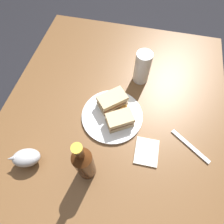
# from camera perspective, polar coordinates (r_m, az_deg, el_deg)

# --- Properties ---
(ground_plane) EXTENTS (6.00, 6.00, 0.00)m
(ground_plane) POSITION_cam_1_polar(r_m,az_deg,el_deg) (1.57, 0.10, -14.47)
(ground_plane) COLOR black
(dining_table) EXTENTS (1.21, 0.97, 0.78)m
(dining_table) POSITION_cam_1_polar(r_m,az_deg,el_deg) (1.19, 0.14, -9.70)
(dining_table) COLOR brown
(dining_table) RESTS_ON ground
(plate) EXTENTS (0.26, 0.26, 0.01)m
(plate) POSITION_cam_1_polar(r_m,az_deg,el_deg) (0.83, -0.19, -1.06)
(plate) COLOR white
(plate) RESTS_ON dining_table
(sandwich_half_left) EXTENTS (0.11, 0.12, 0.06)m
(sandwich_half_left) POSITION_cam_1_polar(r_m,az_deg,el_deg) (0.78, 2.31, -2.40)
(sandwich_half_left) COLOR #CCB284
(sandwich_half_left) RESTS_ON plate
(sandwich_half_right) EXTENTS (0.13, 0.14, 0.06)m
(sandwich_half_right) POSITION_cam_1_polar(r_m,az_deg,el_deg) (0.82, 0.07, 3.34)
(sandwich_half_right) COLOR #CCB284
(sandwich_half_right) RESTS_ON plate
(potato_wedge_front) EXTENTS (0.04, 0.04, 0.02)m
(potato_wedge_front) POSITION_cam_1_polar(r_m,az_deg,el_deg) (0.84, 2.93, 2.74)
(potato_wedge_front) COLOR gold
(potato_wedge_front) RESTS_ON plate
(potato_wedge_middle) EXTENTS (0.04, 0.05, 0.02)m
(potato_wedge_middle) POSITION_cam_1_polar(r_m,az_deg,el_deg) (0.84, 3.00, 2.05)
(potato_wedge_middle) COLOR #AD702D
(potato_wedge_middle) RESTS_ON plate
(potato_wedge_back) EXTENTS (0.05, 0.04, 0.02)m
(potato_wedge_back) POSITION_cam_1_polar(r_m,az_deg,el_deg) (0.82, 2.75, 0.29)
(potato_wedge_back) COLOR #AD702D
(potato_wedge_back) RESTS_ON plate
(potato_wedge_left_edge) EXTENTS (0.05, 0.04, 0.02)m
(potato_wedge_left_edge) POSITION_cam_1_polar(r_m,az_deg,el_deg) (0.85, 2.11, 3.67)
(potato_wedge_left_edge) COLOR #AD702D
(potato_wedge_left_edge) RESTS_ON plate
(pint_glass) EXTENTS (0.07, 0.07, 0.16)m
(pint_glass) POSITION_cam_1_polar(r_m,az_deg,el_deg) (0.91, 8.90, 12.49)
(pint_glass) COLOR white
(pint_glass) RESTS_ON dining_table
(gravy_boat) EXTENTS (0.10, 0.12, 0.07)m
(gravy_boat) POSITION_cam_1_polar(r_m,az_deg,el_deg) (0.79, -24.13, -12.29)
(gravy_boat) COLOR #B7B7BC
(gravy_boat) RESTS_ON dining_table
(cider_bottle) EXTENTS (0.06, 0.06, 0.26)m
(cider_bottle) POSITION_cam_1_polar(r_m,az_deg,el_deg) (0.66, -8.24, -14.86)
(cider_bottle) COLOR #47230F
(cider_bottle) RESTS_ON dining_table
(napkin) EXTENTS (0.11, 0.09, 0.01)m
(napkin) POSITION_cam_1_polar(r_m,az_deg,el_deg) (0.78, 10.21, -11.49)
(napkin) COLOR silver
(napkin) RESTS_ON dining_table
(fork) EXTENTS (0.12, 0.16, 0.01)m
(fork) POSITION_cam_1_polar(r_m,az_deg,el_deg) (0.84, 22.13, -9.33)
(fork) COLOR silver
(fork) RESTS_ON dining_table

